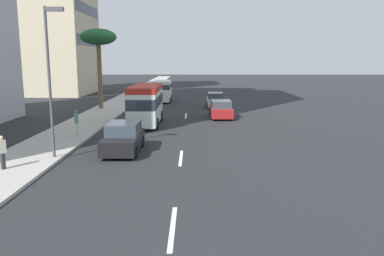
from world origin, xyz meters
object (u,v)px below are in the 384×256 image
(van_third, at_px, (162,90))
(car_fifth, at_px, (221,109))
(minibus_lead, at_px, (146,103))
(pedestrian_mid_block, at_px, (2,151))
(car_fourth, at_px, (215,100))
(pedestrian_near_lamp, at_px, (76,121))
(street_lamp, at_px, (51,67))
(car_second, at_px, (123,138))
(palm_tree, at_px, (98,39))

(van_third, height_order, car_fifth, van_third)
(minibus_lead, distance_m, pedestrian_mid_block, 14.06)
(minibus_lead, relative_size, car_fourth, 1.66)
(van_third, relative_size, pedestrian_near_lamp, 2.82)
(car_fourth, height_order, street_lamp, street_lamp)
(minibus_lead, height_order, car_fourth, minibus_lead)
(car_second, bearing_deg, pedestrian_mid_block, -50.49)
(car_fourth, bearing_deg, pedestrian_near_lamp, 148.72)
(minibus_lead, relative_size, car_fifth, 1.49)
(minibus_lead, xyz_separation_m, pedestrian_near_lamp, (-5.36, 3.91, -0.59))
(car_second, distance_m, palm_tree, 20.17)
(minibus_lead, height_order, car_second, minibus_lead)
(van_third, distance_m, pedestrian_near_lamp, 22.21)
(pedestrian_near_lamp, height_order, pedestrian_mid_block, pedestrian_near_lamp)
(street_lamp, bearing_deg, minibus_lead, -16.79)
(palm_tree, distance_m, street_lamp, 20.38)
(street_lamp, bearing_deg, car_fifth, -33.02)
(pedestrian_mid_block, distance_m, palm_tree, 23.10)
(van_third, bearing_deg, palm_tree, -38.06)
(car_second, xyz_separation_m, pedestrian_mid_block, (-3.96, 4.80, 0.23))
(car_fifth, relative_size, street_lamp, 0.61)
(van_third, height_order, pedestrian_mid_block, van_third)
(car_fifth, distance_m, street_lamp, 17.90)
(pedestrian_near_lamp, relative_size, pedestrian_mid_block, 1.12)
(pedestrian_near_lamp, xyz_separation_m, palm_tree, (14.48, 1.85, 6.01))
(car_second, relative_size, van_third, 0.88)
(minibus_lead, bearing_deg, car_fourth, 151.23)
(van_third, distance_m, car_fifth, 14.26)
(minibus_lead, bearing_deg, palm_tree, -147.72)
(car_fifth, bearing_deg, minibus_lead, 120.59)
(car_fourth, bearing_deg, van_third, 48.93)
(car_fourth, height_order, pedestrian_mid_block, pedestrian_mid_block)
(minibus_lead, xyz_separation_m, car_fifth, (3.67, -6.21, -0.96))
(minibus_lead, xyz_separation_m, street_lamp, (-10.97, 3.31, 3.00))
(palm_tree, height_order, street_lamp, palm_tree)
(minibus_lead, bearing_deg, van_third, 179.95)
(pedestrian_mid_block, bearing_deg, minibus_lead, 24.12)
(car_second, bearing_deg, minibus_lead, 179.01)
(minibus_lead, height_order, street_lamp, street_lamp)
(van_third, distance_m, pedestrian_mid_block, 30.05)
(minibus_lead, bearing_deg, street_lamp, -16.79)
(car_second, relative_size, street_lamp, 0.58)
(car_second, distance_m, car_fifth, 14.34)
(car_second, xyz_separation_m, street_lamp, (-1.78, 3.15, 3.93))
(pedestrian_mid_block, bearing_deg, street_lamp, 7.61)
(palm_tree, bearing_deg, car_fourth, -80.25)
(car_fourth, xyz_separation_m, car_fifth, (-7.49, -0.08, -0.02))
(palm_tree, xyz_separation_m, street_lamp, (-20.09, -2.45, -2.42))
(pedestrian_near_lamp, bearing_deg, palm_tree, 164.85)
(minibus_lead, bearing_deg, car_second, -0.99)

